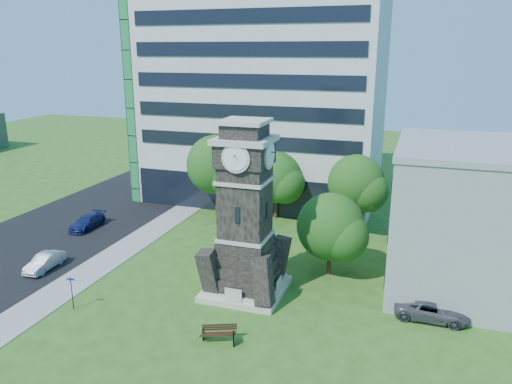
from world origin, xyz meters
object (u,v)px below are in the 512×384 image
(car_street_mid, at_px, (44,262))
(street_sign, at_px, (72,289))
(car_street_north, at_px, (87,222))
(park_bench, at_px, (219,333))
(clock_tower, at_px, (245,221))
(car_east_lot, at_px, (432,310))

(car_street_mid, height_order, street_sign, street_sign)
(car_street_north, relative_size, park_bench, 2.09)
(clock_tower, bearing_deg, car_east_lot, 0.98)
(car_street_north, bearing_deg, car_east_lot, -13.59)
(car_street_mid, distance_m, park_bench, 17.47)
(clock_tower, height_order, car_street_north, clock_tower)
(car_street_mid, xyz_separation_m, car_street_north, (-2.68, 8.91, 0.01))
(car_street_north, bearing_deg, park_bench, -36.15)
(clock_tower, relative_size, car_street_north, 2.87)
(car_street_mid, bearing_deg, car_street_north, 103.84)
(car_east_lot, relative_size, park_bench, 2.27)
(park_bench, bearing_deg, clock_tower, 73.23)
(car_street_mid, bearing_deg, street_sign, -38.84)
(clock_tower, bearing_deg, street_sign, -149.03)
(clock_tower, distance_m, street_sign, 12.28)
(street_sign, bearing_deg, car_street_mid, 136.19)
(car_street_north, xyz_separation_m, car_east_lot, (31.34, -7.15, 0.03))
(car_east_lot, height_order, park_bench, car_east_lot)
(clock_tower, xyz_separation_m, street_sign, (-10.00, -6.00, -3.86))
(park_bench, distance_m, street_sign, 10.67)
(park_bench, bearing_deg, car_street_north, 122.29)
(clock_tower, distance_m, car_east_lot, 13.35)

